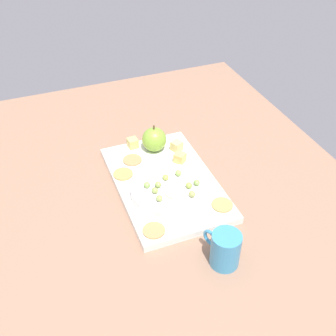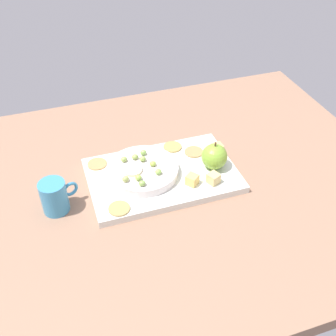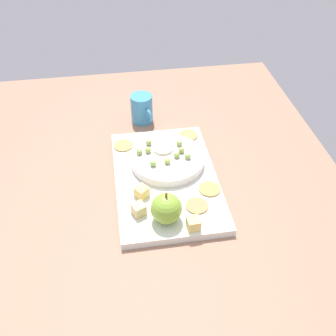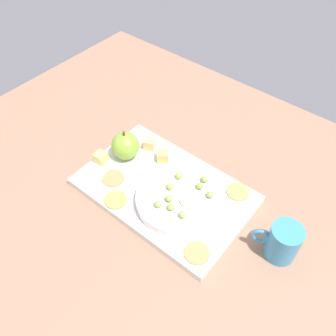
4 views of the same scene
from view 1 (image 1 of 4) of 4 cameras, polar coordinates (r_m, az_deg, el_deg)
table at (r=113.53cm, az=0.26°, el=-2.40°), size 121.85×95.32×3.83cm
platter at (r=109.87cm, az=-0.39°, el=-2.07°), size 39.00×25.08×1.95cm
serving_dish at (r=104.62cm, az=-0.01°, el=-3.03°), size 18.87×18.87×2.34cm
apple_whole at (r=118.03cm, az=-1.80°, el=3.96°), size 6.93×6.93×6.93cm
apple_stem at (r=115.74cm, az=-1.84°, el=5.60°), size 0.50×0.50×1.20cm
cheese_cube_0 at (r=118.89cm, az=1.21°, el=3.02°), size 3.60×3.60×2.73cm
cheese_cube_1 at (r=114.55cm, az=1.65°, el=1.42°), size 3.83×3.83×2.73cm
cheese_cube_2 at (r=120.52cm, az=-4.85°, el=3.43°), size 2.93×2.93×2.73cm
cracker_0 at (r=116.02cm, az=-4.91°, el=1.10°), size 5.25×5.25×0.40cm
cracker_1 at (r=102.95cm, az=7.44°, el=-5.04°), size 5.25×5.25×0.40cm
cracker_2 at (r=96.31cm, az=-1.95°, el=-8.54°), size 5.25×5.25×0.40cm
cracker_3 at (r=111.49cm, az=-6.18°, el=-0.83°), size 5.25×5.25×0.40cm
grape_0 at (r=104.12cm, az=3.95°, el=-2.00°), size 1.71×1.54×1.44cm
grape_1 at (r=100.81cm, az=3.31°, el=-3.59°), size 1.71×1.54×1.53cm
grape_2 at (r=105.43cm, az=-0.33°, el=-1.29°), size 1.71×1.54×1.41cm
grape_3 at (r=99.62cm, az=-1.19°, el=-4.17°), size 1.71×1.54×1.46cm
grape_4 at (r=103.31cm, az=-2.91°, el=-2.33°), size 1.71×1.54×1.47cm
grape_5 at (r=103.29cm, az=-1.36°, el=-2.28°), size 1.71×1.54×1.50cm
grape_6 at (r=101.72cm, az=-1.81°, el=-3.09°), size 1.71×1.54×1.47cm
grape_7 at (r=103.14cm, az=2.88°, el=-2.40°), size 1.71×1.54×1.52cm
grape_8 at (r=106.69cm, az=1.42°, el=-0.69°), size 1.71×1.54×1.53cm
apple_slice_0 at (r=101.91cm, az=0.95°, el=-3.30°), size 4.99×4.99×0.60cm
cup at (r=90.74cm, az=7.80°, el=-10.95°), size 9.35×6.42×8.46cm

